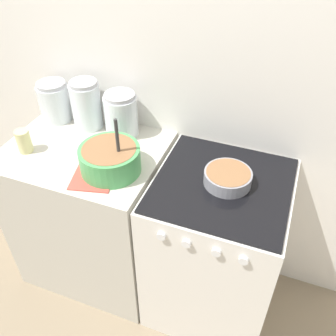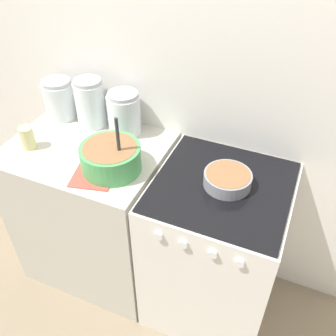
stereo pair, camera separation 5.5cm
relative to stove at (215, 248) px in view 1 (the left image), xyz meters
name	(u,v)px [view 1 (the left image)]	position (x,y,z in m)	size (l,w,h in m)	color
ground_plane	(138,324)	(-0.33, -0.31, -0.47)	(12.00, 12.00, 0.00)	gray
wall_back	(180,85)	(-0.33, 0.34, 0.73)	(4.60, 0.05, 2.40)	white
countertop_cabinet	(94,213)	(-0.73, 0.00, 0.00)	(0.80, 0.63, 0.93)	beige
stove	(215,248)	(0.00, 0.00, 0.00)	(0.63, 0.65, 0.93)	white
mixing_bowl	(110,158)	(-0.52, -0.09, 0.54)	(0.28, 0.28, 0.29)	#4CA559
baking_pan	(228,177)	(0.02, 0.01, 0.50)	(0.22, 0.22, 0.06)	gray
storage_jar_left	(55,104)	(-1.01, 0.21, 0.56)	(0.17, 0.17, 0.22)	silver
storage_jar_middle	(87,107)	(-0.81, 0.21, 0.58)	(0.16, 0.16, 0.26)	silver
storage_jar_right	(121,117)	(-0.61, 0.21, 0.57)	(0.17, 0.17, 0.23)	silver
tin_can	(24,141)	(-0.99, -0.11, 0.53)	(0.07, 0.07, 0.12)	beige
recipe_page	(94,176)	(-0.57, -0.16, 0.47)	(0.23, 0.25, 0.01)	#CC4C3F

